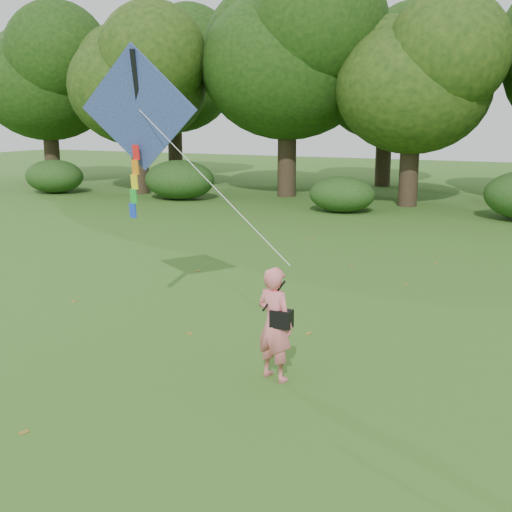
% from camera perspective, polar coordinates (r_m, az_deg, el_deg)
% --- Properties ---
extents(ground, '(100.00, 100.00, 0.00)m').
position_cam_1_polar(ground, '(9.11, -1.52, -12.13)').
color(ground, '#265114').
rests_on(ground, ground).
extents(man_kite_flyer, '(0.71, 0.57, 1.68)m').
position_cam_1_polar(man_kite_flyer, '(9.31, 1.67, -6.04)').
color(man_kite_flyer, '#F1717A').
rests_on(man_kite_flyer, ground).
extents(crossbody_bag, '(0.43, 0.20, 0.69)m').
position_cam_1_polar(crossbody_bag, '(9.20, 2.27, -5.53)').
color(crossbody_bag, black).
rests_on(crossbody_bag, ground).
extents(flying_kite, '(4.47, 1.67, 3.24)m').
position_cam_1_polar(flying_kite, '(11.47, -10.39, 12.47)').
color(flying_kite, '#285FAF').
rests_on(flying_kite, ground).
extents(shrub_band, '(39.15, 3.22, 1.88)m').
position_cam_1_polar(shrub_band, '(25.57, 15.04, 5.38)').
color(shrub_band, '#264919').
rests_on(shrub_band, ground).
extents(fallen_leaves, '(6.30, 15.17, 0.01)m').
position_cam_1_polar(fallen_leaves, '(13.54, -1.05, -3.81)').
color(fallen_leaves, olive).
rests_on(fallen_leaves, ground).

